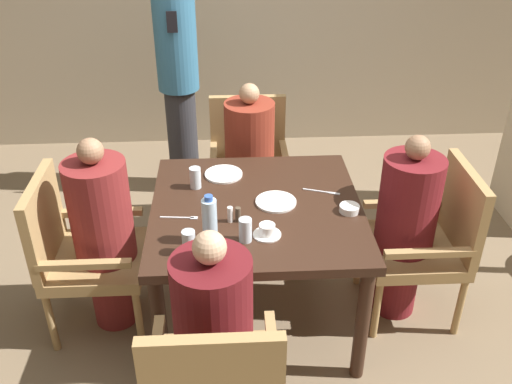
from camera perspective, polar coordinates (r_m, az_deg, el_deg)
name	(u,v)px	position (r m, az deg, el deg)	size (l,w,h in m)	color
ground_plane	(257,311)	(3.41, 0.05, -11.85)	(16.00, 16.00, 0.00)	#7A664C
dining_table	(257,220)	(3.01, 0.06, -2.85)	(1.09, 1.10, 0.73)	#331E14
chair_left_side	(79,248)	(3.19, -17.24, -5.42)	(0.52, 0.52, 0.91)	#A88451
diner_in_left_chair	(104,234)	(3.11, -14.95, -4.08)	(0.32, 0.32, 1.14)	maroon
chair_far_side	(249,161)	(3.90, -0.72, 3.09)	(0.52, 0.52, 0.91)	#A88451
diner_in_far_chair	(250,162)	(3.74, -0.63, 3.05)	(0.32, 0.32, 1.10)	maroon
chair_right_side	(429,237)	(3.28, 16.88, -4.34)	(0.52, 0.52, 0.91)	#A88451
diner_in_right_chair	(405,227)	(3.19, 14.67, -3.36)	(0.32, 0.32, 1.11)	maroon
diner_in_near_chair	(214,343)	(2.42, -4.18, -14.84)	(0.32, 0.32, 1.13)	#5B1419
standing_host	(178,73)	(4.24, -7.81, 11.74)	(0.30, 0.33, 1.76)	#2D2D33
plate_main_left	(224,174)	(3.25, -3.26, 1.79)	(0.21, 0.21, 0.01)	white
plate_main_right	(276,202)	(2.98, 2.00, -0.98)	(0.21, 0.21, 0.01)	white
teacup_with_saucer	(267,231)	(2.73, 1.12, -3.92)	(0.14, 0.14, 0.06)	white
bowl_small	(349,209)	(2.94, 9.33, -1.65)	(0.10, 0.10, 0.04)	white
water_bottle	(210,221)	(2.64, -4.66, -2.86)	(0.07, 0.07, 0.25)	silver
glass_tall_near	(245,230)	(2.67, -1.07, -3.82)	(0.06, 0.06, 0.12)	silver
glass_tall_mid	(195,178)	(3.11, -6.09, 1.42)	(0.06, 0.06, 0.12)	silver
glass_tall_far	(189,242)	(2.61, -6.73, -5.03)	(0.06, 0.06, 0.12)	silver
salt_shaker	(230,214)	(2.82, -2.61, -2.25)	(0.03, 0.03, 0.08)	white
pepper_shaker	(238,215)	(2.82, -1.81, -2.27)	(0.03, 0.03, 0.08)	#4C3D2D
fork_beside_plate	(183,218)	(2.88, -7.32, -2.56)	(0.19, 0.03, 0.00)	silver
knife_beside_plate	(323,192)	(3.10, 6.75, 0.02)	(0.20, 0.08, 0.00)	silver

